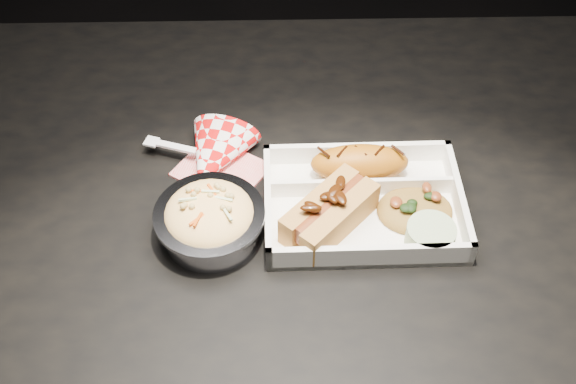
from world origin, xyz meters
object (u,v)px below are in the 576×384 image
Objects in this scene: food_tray at (363,206)px; foil_coleslaw_cup at (210,219)px; dining_table at (323,239)px; napkin_fork at (213,157)px; hotdog at (330,211)px; fried_pastry at (360,163)px.

foil_coleslaw_cup reaches higher than food_tray.
dining_table is 0.19m from napkin_fork.
hotdog is at bearing -149.23° from food_tray.
napkin_fork is (-0.15, 0.06, 0.11)m from dining_table.
foil_coleslaw_cup is at bearing -157.44° from dining_table.
dining_table is at bearing 44.23° from hotdog.
foil_coleslaw_cup is (-0.15, -0.06, 0.12)m from dining_table.
hotdog is 0.15m from foil_coleslaw_cup.
hotdog is 0.98× the size of foil_coleslaw_cup.
fried_pastry is 0.09m from hotdog.
napkin_fork reaches higher than fried_pastry.
food_tray is 0.21m from napkin_fork.
fried_pastry is (0.05, 0.03, 0.12)m from dining_table.
fried_pastry is 0.20m from napkin_fork.
napkin_fork is (-0.15, 0.11, -0.02)m from hotdog.
hotdog is 0.75× the size of napkin_fork.
food_tray is 0.06m from hotdog.
dining_table is 9.30× the size of fried_pastry.
napkin_fork is at bearing 155.66° from food_tray.
dining_table is at bearing -3.63° from napkin_fork.
food_tray is 1.85× the size of foil_coleslaw_cup.
foil_coleslaw_cup is at bearing -70.69° from napkin_fork.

